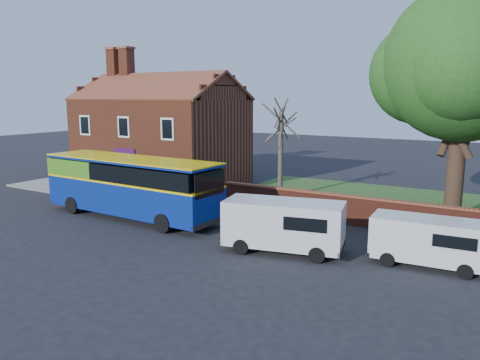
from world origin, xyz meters
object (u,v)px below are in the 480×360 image
Objects in this scene: bus at (127,183)px; large_tree at (467,68)px; van_near at (284,224)px; van_far at (429,240)px.

bus is 19.17m from large_tree.
bus is at bearing 162.70° from van_near.
van_far is at bearing 4.13° from bus.
van_near is (10.29, -0.90, -0.65)m from bus.
van_near is 12.91m from large_tree.
van_near is 1.21× the size of van_far.
van_far is at bearing 1.60° from van_near.
van_far is at bearing -90.27° from large_tree.
van_near is at bearing -122.16° from large_tree.
van_near reaches higher than van_far.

